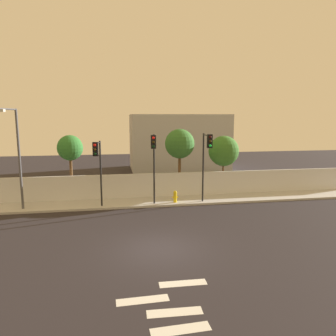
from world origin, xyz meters
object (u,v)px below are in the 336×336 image
object	(u,v)px
traffic_light_center	(206,153)
roadside_tree_midleft	(180,144)
traffic_light_right	(98,160)
street_lamp_curbside	(17,151)
roadside_tree_midright	(224,151)
fire_hydrant	(175,196)
roadside_tree_leftmost	(70,148)
traffic_light_left	(154,155)

from	to	relation	value
traffic_light_center	roadside_tree_midleft	distance (m)	3.78
traffic_light_center	traffic_light_right	distance (m)	7.31
street_lamp_curbside	roadside_tree_midright	distance (m)	15.20
traffic_light_right	fire_hydrant	world-z (taller)	traffic_light_right
traffic_light_right	roadside_tree_midright	bearing A→B (deg)	18.82
traffic_light_center	street_lamp_curbside	distance (m)	12.42
fire_hydrant	roadside_tree_midright	distance (m)	6.04
roadside_tree_leftmost	roadside_tree_midright	bearing A→B (deg)	-0.00
street_lamp_curbside	roadside_tree_leftmost	distance (m)	4.09
roadside_tree_leftmost	roadside_tree_midright	distance (m)	11.99
fire_hydrant	roadside_tree_leftmost	size ratio (longest dim) A/B	0.17
traffic_light_right	street_lamp_curbside	xyz separation A→B (m)	(-5.09, 0.50, 0.64)
fire_hydrant	roadside_tree_midright	bearing A→B (deg)	31.32
traffic_light_left	roadside_tree_midright	distance (m)	6.92
street_lamp_curbside	fire_hydrant	world-z (taller)	street_lamp_curbside
traffic_light_right	roadside_tree_midleft	bearing A→B (deg)	28.46
roadside_tree_midleft	roadside_tree_midright	distance (m)	3.70
traffic_light_right	street_lamp_curbside	bearing A→B (deg)	174.40
roadside_tree_midright	traffic_light_right	bearing A→B (deg)	-161.18
street_lamp_curbside	fire_hydrant	bearing A→B (deg)	0.47
roadside_tree_midright	roadside_tree_leftmost	bearing A→B (deg)	180.00
traffic_light_center	fire_hydrant	xyz separation A→B (m)	(-2.02, 0.84, -3.14)
traffic_light_center	traffic_light_right	world-z (taller)	traffic_light_center
traffic_light_center	traffic_light_right	xyz separation A→B (m)	(-7.30, 0.25, -0.33)
traffic_light_left	roadside_tree_midright	size ratio (longest dim) A/B	1.03
traffic_light_center	fire_hydrant	size ratio (longest dim) A/B	5.82
traffic_light_left	roadside_tree_leftmost	xyz separation A→B (m)	(-5.86, 3.24, 0.20)
street_lamp_curbside	roadside_tree_leftmost	xyz separation A→B (m)	(2.94, 2.85, -0.18)
traffic_light_center	traffic_light_left	bearing A→B (deg)	174.23
roadside_tree_midleft	fire_hydrant	bearing A→B (deg)	-107.93
traffic_light_right	roadside_tree_midleft	size ratio (longest dim) A/B	0.85
traffic_light_left	street_lamp_curbside	world-z (taller)	street_lamp_curbside
fire_hydrant	roadside_tree_midleft	bearing A→B (deg)	72.07
street_lamp_curbside	roadside_tree_midleft	distance (m)	11.62
traffic_light_right	fire_hydrant	size ratio (longest dim) A/B	5.28
traffic_light_center	fire_hydrant	distance (m)	3.83
traffic_light_center	roadside_tree_midright	bearing A→B (deg)	54.94
roadside_tree_midleft	roadside_tree_leftmost	bearing A→B (deg)	-180.00
street_lamp_curbside	roadside_tree_midleft	size ratio (longest dim) A/B	1.24
fire_hydrant	street_lamp_curbside	bearing A→B (deg)	-179.53
traffic_light_left	street_lamp_curbside	distance (m)	8.81
traffic_light_right	street_lamp_curbside	distance (m)	5.16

